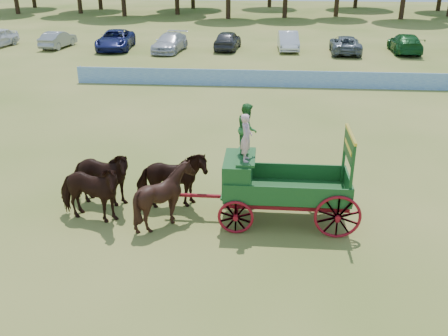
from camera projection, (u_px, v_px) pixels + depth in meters
The scene contains 8 objects.
ground at pixel (319, 234), 15.10m from camera, with size 160.00×160.00×0.00m, color #9B8946.
horse_lead_left at pixel (89, 193), 15.47m from camera, with size 1.06×2.33×1.97m, color black.
horse_lead_right at pixel (100, 178), 16.48m from camera, with size 1.06×2.33×1.97m, color black.
horse_wheel_left at pixel (165, 195), 15.28m from camera, with size 1.59×1.79×1.97m, color black.
horse_wheel_right at pixel (172, 181), 16.29m from camera, with size 1.06×2.33×1.97m, color black.
farm_dray at pixel (263, 173), 15.34m from camera, with size 6.00×2.00×3.70m.
sponsor_banner at pixel (278, 79), 31.44m from camera, with size 26.00×0.08×1.05m, color blue.
parked_cars at pixel (222, 41), 43.08m from camera, with size 42.94×6.74×1.65m.
Camera 1 is at (-1.76, -13.27, 7.83)m, focal length 40.00 mm.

